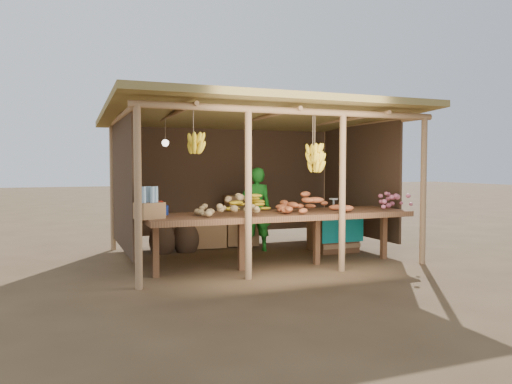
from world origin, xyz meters
name	(u,v)px	position (x,y,z in m)	size (l,w,h in m)	color
ground	(256,256)	(0.00, 0.00, 0.00)	(60.00, 60.00, 0.00)	brown
stall_structure	(252,139)	(-0.09, -0.04, 1.91)	(4.70, 3.50, 2.43)	#A37B54
counter	(280,217)	(0.00, -0.95, 0.74)	(3.90, 1.05, 0.80)	brown
potato_heap	(232,202)	(-0.80, -1.13, 0.98)	(0.89, 0.53, 0.36)	#9E8152
sweet_potato_heap	(309,200)	(0.42, -1.03, 0.98)	(1.03, 0.62, 0.36)	#BA5B2F
onion_heap	(395,198)	(1.83, -1.19, 0.98)	(0.81, 0.48, 0.36)	#BA5A70
banana_pile	(247,199)	(-0.34, -0.50, 0.97)	(0.59, 0.36, 0.35)	yellow
tomato_basin	(155,209)	(-1.75, -0.64, 0.88)	(0.37, 0.37, 0.19)	navy
bottle_box	(149,206)	(-1.90, -1.10, 0.96)	(0.40, 0.36, 0.41)	#966B43
vendor	(256,209)	(0.19, 0.47, 0.72)	(0.53, 0.35, 1.44)	#1B791F
tarp_crate	(333,229)	(1.41, -0.03, 0.38)	(0.79, 0.68, 0.93)	brown
carton_stack	(231,225)	(-0.06, 1.07, 0.40)	(1.26, 0.54, 0.91)	#966B43
burlap_sacks	(174,237)	(-1.16, 0.83, 0.26)	(0.86, 0.45, 0.61)	#422E1E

